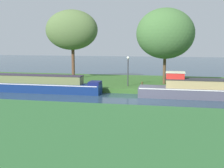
{
  "coord_description": "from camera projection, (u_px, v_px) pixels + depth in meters",
  "views": [
    {
      "loc": [
        2.03,
        -22.11,
        4.43
      ],
      "look_at": [
        -2.71,
        1.2,
        0.9
      ],
      "focal_mm": 47.26,
      "sensor_mm": 36.0,
      "label": 1
    }
  ],
  "objects": [
    {
      "name": "ground_plane",
      "position": [
        144.0,
        99.0,
        22.48
      ],
      "size": [
        120.0,
        120.0,
        0.0
      ],
      "primitive_type": "plane",
      "color": "#273D4F"
    },
    {
      "name": "riverbank_far",
      "position": [
        150.0,
        83.0,
        29.24
      ],
      "size": [
        72.0,
        10.0,
        0.4
      ],
      "primitive_type": "cube",
      "color": "#346026",
      "rests_on": "ground_plane"
    },
    {
      "name": "riverbank_near",
      "position": [
        125.0,
        132.0,
        13.73
      ],
      "size": [
        72.0,
        10.0,
        0.4
      ],
      "primitive_type": "cube",
      "color": "#2F6432",
      "rests_on": "ground_plane"
    },
    {
      "name": "slate_barge",
      "position": [
        196.0,
        89.0,
        22.76
      ],
      "size": [
        8.41,
        1.87,
        2.01
      ],
      "color": "#4A4A5A",
      "rests_on": "ground_plane"
    },
    {
      "name": "navy_narrowboat",
      "position": [
        39.0,
        84.0,
        25.36
      ],
      "size": [
        10.9,
        1.48,
        1.52
      ],
      "color": "navy",
      "rests_on": "ground_plane"
    },
    {
      "name": "willow_tree_left",
      "position": [
        71.0,
        30.0,
        30.42
      ],
      "size": [
        5.55,
        3.23,
        7.17
      ],
      "color": "brown",
      "rests_on": "riverbank_far"
    },
    {
      "name": "willow_tree_centre",
      "position": [
        165.0,
        34.0,
        26.54
      ],
      "size": [
        5.24,
        4.38,
        6.92
      ],
      "color": "brown",
      "rests_on": "riverbank_far"
    },
    {
      "name": "lamp_post",
      "position": [
        128.0,
        67.0,
        25.98
      ],
      "size": [
        0.24,
        0.24,
        2.64
      ],
      "color": "#333338",
      "rests_on": "riverbank_far"
    },
    {
      "name": "mooring_post_near",
      "position": [
        142.0,
        85.0,
        25.04
      ],
      "size": [
        0.15,
        0.15,
        0.55
      ],
      "primitive_type": "cylinder",
      "color": "#493F20",
      "rests_on": "riverbank_far"
    }
  ]
}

